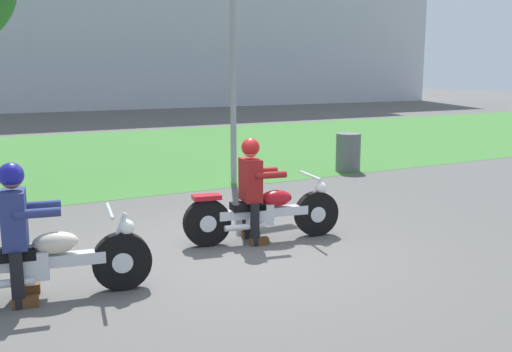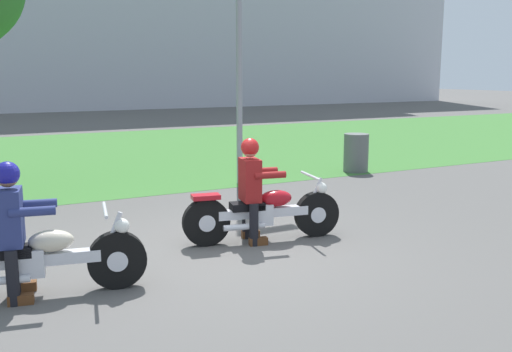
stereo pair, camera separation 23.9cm
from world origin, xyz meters
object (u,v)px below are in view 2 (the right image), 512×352
Objects in this scene: rider_follow at (13,220)px; motorcycle_follow at (34,260)px; rider_lead at (251,182)px; motorcycle_lead at (264,213)px; trash_can at (356,153)px.

motorcycle_follow is at bearing -0.87° from rider_follow.
rider_lead is 1.00× the size of rider_follow.
trash_can is (4.49, 3.86, 0.05)m from motorcycle_lead.
motorcycle_lead is 0.46m from rider_lead.
rider_follow is (-3.13, -0.62, 0.42)m from motorcycle_lead.
motorcycle_lead is 5.92m from trash_can.
motorcycle_lead is at bearing -139.36° from trash_can.
rider_lead is (-0.16, 0.03, 0.43)m from motorcycle_lead.
motorcycle_follow is 2.56× the size of trash_can.
rider_lead is 3.04m from rider_follow.
rider_lead is 1.60× the size of trash_can.
motorcycle_lead is 1.55× the size of rider_follow.
trash_can is (7.62, 4.48, -0.37)m from rider_follow.
motorcycle_lead is 3.22m from rider_follow.
rider_follow is (-2.97, -0.65, -0.00)m from rider_lead.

